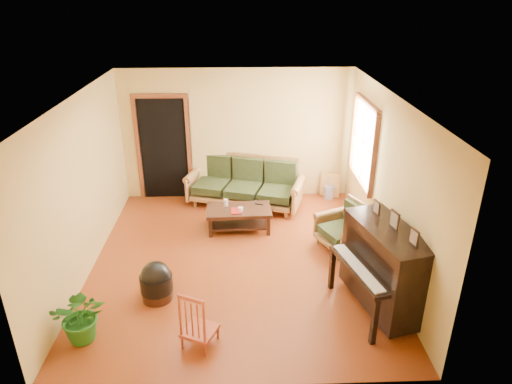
{
  "coord_description": "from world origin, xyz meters",
  "views": [
    {
      "loc": [
        0.07,
        -6.16,
        3.98
      ],
      "look_at": [
        0.3,
        0.2,
        1.1
      ],
      "focal_mm": 32.0,
      "sensor_mm": 36.0,
      "label": 1
    }
  ],
  "objects_px": {
    "coffee_table": "(239,219)",
    "armchair": "(343,227)",
    "sofa": "(244,183)",
    "potted_plant": "(82,315)",
    "piano": "(384,269)",
    "red_chair": "(199,317)",
    "ceramic_crock": "(329,192)",
    "footstool": "(157,285)"
  },
  "relations": [
    {
      "from": "sofa",
      "to": "footstool",
      "type": "relative_size",
      "value": 4.92
    },
    {
      "from": "ceramic_crock",
      "to": "potted_plant",
      "type": "bearing_deg",
      "value": -133.35
    },
    {
      "from": "footstool",
      "to": "potted_plant",
      "type": "distance_m",
      "value": 1.09
    },
    {
      "from": "footstool",
      "to": "potted_plant",
      "type": "height_order",
      "value": "potted_plant"
    },
    {
      "from": "piano",
      "to": "red_chair",
      "type": "distance_m",
      "value": 2.46
    },
    {
      "from": "red_chair",
      "to": "piano",
      "type": "bearing_deg",
      "value": 39.05
    },
    {
      "from": "sofa",
      "to": "coffee_table",
      "type": "bearing_deg",
      "value": -78.41
    },
    {
      "from": "potted_plant",
      "to": "armchair",
      "type": "bearing_deg",
      "value": 29.22
    },
    {
      "from": "coffee_table",
      "to": "potted_plant",
      "type": "distance_m",
      "value": 3.32
    },
    {
      "from": "sofa",
      "to": "piano",
      "type": "height_order",
      "value": "piano"
    },
    {
      "from": "piano",
      "to": "armchair",
      "type": "bearing_deg",
      "value": 83.23
    },
    {
      "from": "sofa",
      "to": "potted_plant",
      "type": "distance_m",
      "value": 4.21
    },
    {
      "from": "piano",
      "to": "ceramic_crock",
      "type": "xyz_separation_m",
      "value": [
        -0.05,
        3.51,
        -0.48
      ]
    },
    {
      "from": "piano",
      "to": "potted_plant",
      "type": "xyz_separation_m",
      "value": [
        -3.81,
        -0.47,
        -0.25
      ]
    },
    {
      "from": "armchair",
      "to": "footstool",
      "type": "xyz_separation_m",
      "value": [
        -2.83,
        -1.24,
        -0.18
      ]
    },
    {
      "from": "coffee_table",
      "to": "piano",
      "type": "height_order",
      "value": "piano"
    },
    {
      "from": "footstool",
      "to": "armchair",
      "type": "bearing_deg",
      "value": 23.71
    },
    {
      "from": "red_chair",
      "to": "ceramic_crock",
      "type": "bearing_deg",
      "value": 85.25
    },
    {
      "from": "red_chair",
      "to": "potted_plant",
      "type": "xyz_separation_m",
      "value": [
        -1.43,
        0.14,
        -0.04
      ]
    },
    {
      "from": "armchair",
      "to": "ceramic_crock",
      "type": "xyz_separation_m",
      "value": [
        0.15,
        1.96,
        -0.27
      ]
    },
    {
      "from": "sofa",
      "to": "armchair",
      "type": "relative_size",
      "value": 2.78
    },
    {
      "from": "coffee_table",
      "to": "red_chair",
      "type": "distance_m",
      "value": 2.9
    },
    {
      "from": "sofa",
      "to": "armchair",
      "type": "bearing_deg",
      "value": -28.99
    },
    {
      "from": "red_chair",
      "to": "ceramic_crock",
      "type": "xyz_separation_m",
      "value": [
        2.33,
        4.12,
        -0.27
      ]
    },
    {
      "from": "piano",
      "to": "potted_plant",
      "type": "height_order",
      "value": "piano"
    },
    {
      "from": "red_chair",
      "to": "coffee_table",
      "type": "bearing_deg",
      "value": 105.18
    },
    {
      "from": "sofa",
      "to": "ceramic_crock",
      "type": "relative_size",
      "value": 8.66
    },
    {
      "from": "piano",
      "to": "footstool",
      "type": "distance_m",
      "value": 3.08
    },
    {
      "from": "piano",
      "to": "red_chair",
      "type": "height_order",
      "value": "piano"
    },
    {
      "from": "coffee_table",
      "to": "footstool",
      "type": "distance_m",
      "value": 2.26
    },
    {
      "from": "ceramic_crock",
      "to": "potted_plant",
      "type": "xyz_separation_m",
      "value": [
        -3.75,
        -3.98,
        0.23
      ]
    },
    {
      "from": "footstool",
      "to": "red_chair",
      "type": "relative_size",
      "value": 0.57
    },
    {
      "from": "armchair",
      "to": "red_chair",
      "type": "distance_m",
      "value": 3.06
    },
    {
      "from": "coffee_table",
      "to": "potted_plant",
      "type": "relative_size",
      "value": 1.59
    },
    {
      "from": "coffee_table",
      "to": "armchair",
      "type": "distance_m",
      "value": 1.84
    },
    {
      "from": "armchair",
      "to": "piano",
      "type": "relative_size",
      "value": 0.58
    },
    {
      "from": "coffee_table",
      "to": "ceramic_crock",
      "type": "distance_m",
      "value": 2.24
    },
    {
      "from": "red_chair",
      "to": "armchair",
      "type": "bearing_deg",
      "value": 69.48
    },
    {
      "from": "coffee_table",
      "to": "footstool",
      "type": "xyz_separation_m",
      "value": [
        -1.14,
        -1.95,
        0.01
      ]
    },
    {
      "from": "armchair",
      "to": "potted_plant",
      "type": "relative_size",
      "value": 1.12
    },
    {
      "from": "armchair",
      "to": "potted_plant",
      "type": "bearing_deg",
      "value": -174.54
    },
    {
      "from": "coffee_table",
      "to": "armchair",
      "type": "xyz_separation_m",
      "value": [
        1.69,
        -0.7,
        0.19
      ]
    }
  ]
}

